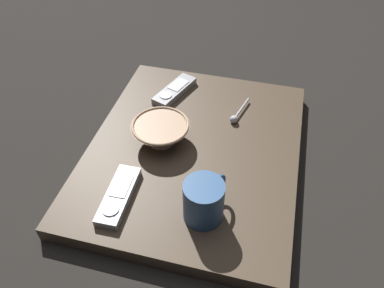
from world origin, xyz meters
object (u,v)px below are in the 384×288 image
(tv_remote_near, at_px, (119,196))
(tv_remote_far, at_px, (175,91))
(coffee_mug, at_px, (204,201))
(teaspoon, at_px, (236,116))
(cereal_bowl, at_px, (161,131))

(tv_remote_near, height_order, tv_remote_far, same)
(coffee_mug, height_order, teaspoon, coffee_mug)
(teaspoon, bearing_deg, coffee_mug, -92.61)
(coffee_mug, distance_m, tv_remote_far, 0.45)
(coffee_mug, xyz_separation_m, tv_remote_far, (-0.19, 0.41, -0.04))
(cereal_bowl, relative_size, tv_remote_far, 0.90)
(tv_remote_near, bearing_deg, teaspoon, 57.92)
(tv_remote_near, relative_size, tv_remote_far, 1.00)
(tv_remote_far, bearing_deg, coffee_mug, -65.59)
(coffee_mug, relative_size, teaspoon, 1.03)
(coffee_mug, distance_m, tv_remote_near, 0.20)
(teaspoon, distance_m, tv_remote_near, 0.40)
(cereal_bowl, height_order, tv_remote_near, cereal_bowl)
(tv_remote_far, bearing_deg, teaspoon, -19.95)
(cereal_bowl, xyz_separation_m, teaspoon, (0.18, 0.13, -0.02))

